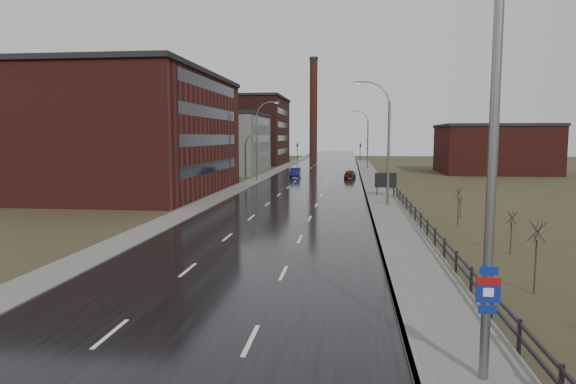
% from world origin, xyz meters
% --- Properties ---
extents(road, '(14.00, 300.00, 0.06)m').
position_xyz_m(road, '(0.00, 60.00, 0.03)').
color(road, black).
rests_on(road, ground).
extents(sidewalk_right, '(3.20, 180.00, 0.18)m').
position_xyz_m(sidewalk_right, '(8.60, 35.00, 0.09)').
color(sidewalk_right, '#595651').
rests_on(sidewalk_right, ground).
extents(curb_right, '(0.16, 180.00, 0.18)m').
position_xyz_m(curb_right, '(7.08, 35.00, 0.09)').
color(curb_right, slate).
rests_on(curb_right, ground).
extents(sidewalk_left, '(2.40, 260.00, 0.12)m').
position_xyz_m(sidewalk_left, '(-8.20, 60.00, 0.06)').
color(sidewalk_left, '#595651').
rests_on(sidewalk_left, ground).
extents(warehouse_near, '(22.44, 28.56, 13.50)m').
position_xyz_m(warehouse_near, '(-20.99, 45.00, 6.76)').
color(warehouse_near, '#471914').
rests_on(warehouse_near, ground).
extents(warehouse_mid, '(16.32, 20.40, 10.50)m').
position_xyz_m(warehouse_mid, '(-17.99, 78.00, 5.26)').
color(warehouse_mid, slate).
rests_on(warehouse_mid, ground).
extents(warehouse_far, '(26.52, 24.48, 15.50)m').
position_xyz_m(warehouse_far, '(-22.99, 108.00, 7.76)').
color(warehouse_far, '#331611').
rests_on(warehouse_far, ground).
extents(building_right, '(18.36, 16.32, 8.50)m').
position_xyz_m(building_right, '(30.30, 82.00, 4.26)').
color(building_right, '#471914').
rests_on(building_right, ground).
extents(smokestack, '(2.70, 2.70, 30.70)m').
position_xyz_m(smokestack, '(-6.00, 150.00, 15.50)').
color(smokestack, '#331611').
rests_on(smokestack, ground).
extents(streetlight_main, '(3.91, 0.29, 12.11)m').
position_xyz_m(streetlight_main, '(8.47, 2.00, 6.06)').
color(streetlight_main, slate).
rests_on(streetlight_main, ground).
extents(streetlight_right_mid, '(3.36, 0.28, 11.35)m').
position_xyz_m(streetlight_right_mid, '(8.50, 36.00, 5.84)').
color(streetlight_right_mid, slate).
rests_on(streetlight_right_mid, ground).
extents(streetlight_left, '(3.36, 0.28, 11.35)m').
position_xyz_m(streetlight_left, '(-7.70, 62.00, 5.84)').
color(streetlight_left, slate).
rests_on(streetlight_left, ground).
extents(streetlight_right_far, '(3.36, 0.28, 11.35)m').
position_xyz_m(streetlight_right_far, '(8.50, 90.00, 5.84)').
color(streetlight_right_far, slate).
rests_on(streetlight_right_far, ground).
extents(guardrail, '(0.10, 53.05, 1.10)m').
position_xyz_m(guardrail, '(10.30, 18.31, 0.71)').
color(guardrail, black).
rests_on(guardrail, ground).
extents(shrub_c, '(0.71, 0.75, 3.03)m').
position_xyz_m(shrub_c, '(12.85, 10.23, 1.61)').
color(shrub_c, '#382D23').
rests_on(shrub_c, ground).
extents(shrub_d, '(0.56, 0.59, 2.37)m').
position_xyz_m(shrub_d, '(14.04, 17.40, 1.26)').
color(shrub_d, '#382D23').
rests_on(shrub_d, ground).
extents(shrub_e, '(0.65, 0.69, 2.76)m').
position_xyz_m(shrub_e, '(13.14, 26.69, 1.47)').
color(shrub_e, '#382D23').
rests_on(shrub_e, ground).
extents(shrub_f, '(0.38, 0.40, 1.56)m').
position_xyz_m(shrub_f, '(14.05, 30.26, 0.82)').
color(shrub_f, '#382D23').
rests_on(shrub_f, ground).
extents(billboard, '(2.25, 0.17, 2.58)m').
position_xyz_m(billboard, '(9.10, 43.31, 1.74)').
color(billboard, black).
rests_on(billboard, ground).
extents(traffic_light_left, '(0.58, 2.73, 5.30)m').
position_xyz_m(traffic_light_left, '(-8.00, 120.00, 4.60)').
color(traffic_light_left, black).
rests_on(traffic_light_left, ground).
extents(traffic_light_right, '(0.58, 2.73, 5.30)m').
position_xyz_m(traffic_light_right, '(8.00, 120.00, 4.60)').
color(traffic_light_right, black).
rests_on(traffic_light_right, ground).
extents(car_near, '(1.76, 4.59, 1.49)m').
position_xyz_m(car_near, '(-3.01, 67.77, 0.75)').
color(car_near, '#110D43').
rests_on(car_near, ground).
extents(car_far, '(1.96, 4.04, 1.33)m').
position_xyz_m(car_far, '(5.43, 66.88, 0.66)').
color(car_far, '#49190C').
rests_on(car_far, ground).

